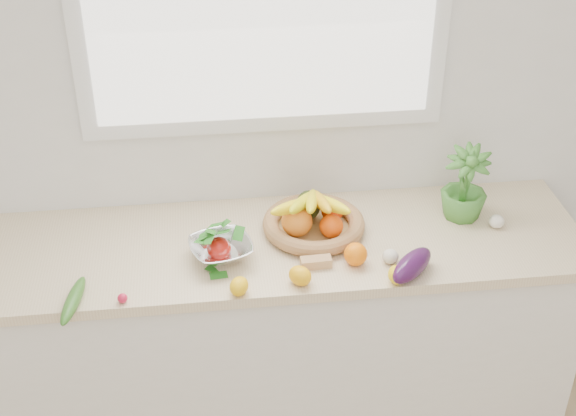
{
  "coord_description": "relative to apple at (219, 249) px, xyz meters",
  "views": [
    {
      "loc": [
        -0.22,
        -0.37,
        2.55
      ],
      "look_at": [
        0.05,
        1.93,
        1.05
      ],
      "focal_mm": 50.0,
      "sensor_mm": 36.0,
      "label": 1
    }
  ],
  "objects": [
    {
      "name": "lemon_b",
      "position": [
        0.06,
        -0.2,
        -0.01
      ],
      "size": [
        0.08,
        0.09,
        0.06
      ],
      "primitive_type": "ellipsoid",
      "rotation": [
        0.0,
        0.0,
        -0.4
      ],
      "color": "yellow",
      "rests_on": "countertop"
    },
    {
      "name": "lemon_a",
      "position": [
        0.58,
        -0.2,
        -0.01
      ],
      "size": [
        0.07,
        0.09,
        0.06
      ],
      "primitive_type": "ellipsoid",
      "rotation": [
        0.0,
        0.0,
        -0.2
      ],
      "color": "yellow",
      "rests_on": "countertop"
    },
    {
      "name": "counter_cabinet",
      "position": [
        0.2,
        0.08,
        -0.51
      ],
      "size": [
        2.2,
        0.58,
        0.86
      ],
      "primitive_type": "cube",
      "color": "silver",
      "rests_on": "ground"
    },
    {
      "name": "lemon_c",
      "position": [
        0.26,
        -0.17,
        -0.01
      ],
      "size": [
        0.1,
        0.1,
        0.07
      ],
      "primitive_type": "ellipsoid",
      "rotation": [
        0.0,
        0.0,
        0.73
      ],
      "color": "#FFAD0D",
      "rests_on": "countertop"
    },
    {
      "name": "fruit_basket",
      "position": [
        0.34,
        0.13,
        0.01
      ],
      "size": [
        0.43,
        0.43,
        0.19
      ],
      "color": "tan",
      "rests_on": "countertop"
    },
    {
      "name": "orange_loose",
      "position": [
        0.46,
        -0.09,
        -0.0
      ],
      "size": [
        0.1,
        0.1,
        0.08
      ],
      "primitive_type": "sphere",
      "rotation": [
        0.0,
        0.0,
        0.33
      ],
      "color": "orange",
      "rests_on": "countertop"
    },
    {
      "name": "apple",
      "position": [
        0.0,
        0.0,
        0.0
      ],
      "size": [
        0.11,
        0.11,
        0.08
      ],
      "primitive_type": "sphere",
      "rotation": [
        0.0,
        0.0,
        -0.41
      ],
      "color": "#A9150D",
      "rests_on": "countertop"
    },
    {
      "name": "garlic_b",
      "position": [
        1.01,
        0.08,
        -0.02
      ],
      "size": [
        0.06,
        0.06,
        0.05
      ],
      "primitive_type": "ellipsoid",
      "rotation": [
        0.0,
        0.0,
        -0.15
      ],
      "color": "white",
      "rests_on": "countertop"
    },
    {
      "name": "garlic_c",
      "position": [
        0.58,
        -0.09,
        -0.02
      ],
      "size": [
        0.07,
        0.07,
        0.05
      ],
      "primitive_type": "ellipsoid",
      "rotation": [
        0.0,
        0.0,
        0.24
      ],
      "color": "silver",
      "rests_on": "countertop"
    },
    {
      "name": "eggplant",
      "position": [
        0.63,
        -0.17,
        0.0
      ],
      "size": [
        0.21,
        0.21,
        0.08
      ],
      "primitive_type": "ellipsoid",
      "rotation": [
        0.0,
        0.0,
        -0.78
      ],
      "color": "#35103B",
      "rests_on": "countertop"
    },
    {
      "name": "cucumber",
      "position": [
        -0.47,
        -0.2,
        -0.02
      ],
      "size": [
        0.09,
        0.25,
        0.04
      ],
      "primitive_type": "ellipsoid",
      "rotation": [
        0.0,
        0.0,
        -0.18
      ],
      "color": "#2D5D1B",
      "rests_on": "countertop"
    },
    {
      "name": "radish",
      "position": [
        -0.32,
        -0.2,
        -0.03
      ],
      "size": [
        0.03,
        0.03,
        0.03
      ],
      "primitive_type": "sphere",
      "rotation": [
        0.0,
        0.0,
        0.02
      ],
      "color": "red",
      "rests_on": "countertop"
    },
    {
      "name": "colander_with_spinach",
      "position": [
        0.01,
        -0.0,
        0.02
      ],
      "size": [
        0.26,
        0.26,
        0.12
      ],
      "color": "white",
      "rests_on": "countertop"
    },
    {
      "name": "countertop",
      "position": [
        0.2,
        0.08,
        -0.06
      ],
      "size": [
        2.24,
        0.62,
        0.04
      ],
      "primitive_type": "cube",
      "color": "beige",
      "rests_on": "counter_cabinet"
    },
    {
      "name": "back_wall",
      "position": [
        0.2,
        0.38,
        0.41
      ],
      "size": [
        4.5,
        0.02,
        2.7
      ],
      "primitive_type": "cube",
      "color": "white",
      "rests_on": "ground"
    },
    {
      "name": "potted_herb",
      "position": [
        0.91,
        0.16,
        0.09
      ],
      "size": [
        0.21,
        0.21,
        0.3
      ],
      "primitive_type": "imported",
      "rotation": [
        0.0,
        0.0,
        -0.3
      ],
      "color": "#41822F",
      "rests_on": "countertop"
    },
    {
      "name": "ginger",
      "position": [
        0.32,
        -0.08,
        -0.03
      ],
      "size": [
        0.11,
        0.05,
        0.03
      ],
      "primitive_type": "cube",
      "rotation": [
        0.0,
        0.0,
        0.05
      ],
      "color": "tan",
      "rests_on": "countertop"
    },
    {
      "name": "garlic_a",
      "position": [
        0.48,
        0.06,
        -0.02
      ],
      "size": [
        0.06,
        0.06,
        0.04
      ],
      "primitive_type": "ellipsoid",
      "rotation": [
        0.0,
        0.0,
        0.37
      ],
      "color": "silver",
      "rests_on": "countertop"
    }
  ]
}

